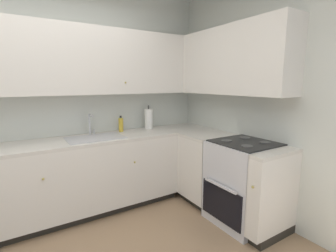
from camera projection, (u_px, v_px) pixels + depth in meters
The scene contains 13 objects.
wall_back at pixel (38, 98), 2.77m from camera, with size 4.28×0.05×2.69m, color silver.
wall_right at pixel (286, 100), 2.49m from camera, with size 0.05×3.37×2.69m, color silver.
lower_cabinets_back at pixel (87, 177), 2.88m from camera, with size 2.16×0.62×0.85m.
countertop_back at pixel (84, 140), 2.80m from camera, with size 3.36×0.60×0.04m, color beige.
lower_cabinets_right at pixel (220, 174), 2.96m from camera, with size 0.62×1.27×0.85m.
countertop_right at pixel (221, 139), 2.88m from camera, with size 0.60×1.27×0.03m.
oven_range at pixel (243, 182), 2.67m from camera, with size 0.68×0.62×1.04m.
upper_cabinets_back at pixel (61, 60), 2.68m from camera, with size 3.04×0.34×0.76m.
upper_cabinets_right at pixel (223, 62), 2.94m from camera, with size 0.32×1.80×0.76m.
sink at pixel (96, 141), 2.84m from camera, with size 0.63×0.40×0.10m.
faucet at pixel (90, 123), 2.98m from camera, with size 0.07×0.16×0.25m.
soap_bottle at pixel (121, 125), 3.20m from camera, with size 0.06×0.06×0.21m.
paper_towel_roll at pixel (149, 119), 3.38m from camera, with size 0.11×0.11×0.33m.
Camera 1 is at (-0.23, -1.48, 1.52)m, focal length 26.28 mm.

